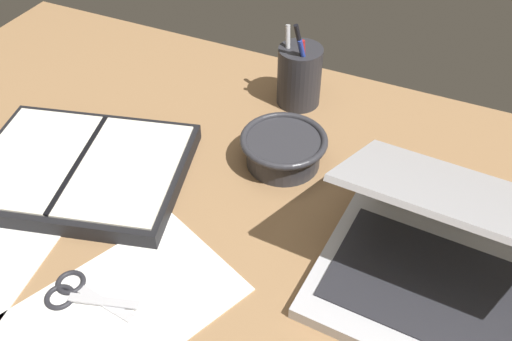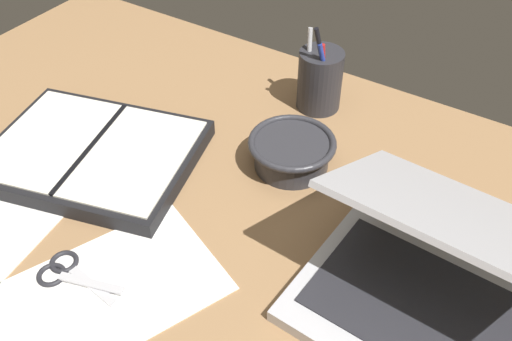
# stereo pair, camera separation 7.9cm
# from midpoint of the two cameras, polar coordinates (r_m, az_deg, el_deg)

# --- Properties ---
(desk_top) EXTENTS (1.40, 1.00, 0.02)m
(desk_top) POSITION_cam_midpoint_polar(r_m,az_deg,el_deg) (0.81, -8.23, -8.12)
(desk_top) COLOR #936D47
(desk_top) RESTS_ON ground
(laptop) EXTENTS (0.32, 0.30, 0.18)m
(laptop) POSITION_cam_midpoint_polar(r_m,az_deg,el_deg) (0.74, 15.83, -8.73)
(laptop) COLOR #B7B7BC
(laptop) RESTS_ON desk_top
(bowl) EXTENTS (0.14, 0.14, 0.05)m
(bowl) POSITION_cam_midpoint_polar(r_m,az_deg,el_deg) (0.89, 0.23, 2.11)
(bowl) COLOR #2D2D33
(bowl) RESTS_ON desk_top
(pen_cup) EXTENTS (0.08, 0.08, 0.17)m
(pen_cup) POSITION_cam_midpoint_polar(r_m,az_deg,el_deg) (1.01, 2.10, 9.37)
(pen_cup) COLOR #28282D
(pen_cup) RESTS_ON desk_top
(planner) EXTENTS (0.37, 0.32, 0.03)m
(planner) POSITION_cam_midpoint_polar(r_m,az_deg,el_deg) (0.93, -19.49, 0.06)
(planner) COLOR black
(planner) RESTS_ON desk_top
(scissors) EXTENTS (0.12, 0.06, 0.01)m
(scissors) POSITION_cam_midpoint_polar(r_m,az_deg,el_deg) (0.79, -20.58, -11.52)
(scissors) COLOR #B7B7BC
(scissors) RESTS_ON desk_top
(paper_sheet_front) EXTENTS (0.28, 0.33, 0.00)m
(paper_sheet_front) POSITION_cam_midpoint_polar(r_m,az_deg,el_deg) (0.76, -16.14, -13.07)
(paper_sheet_front) COLOR white
(paper_sheet_front) RESTS_ON desk_top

